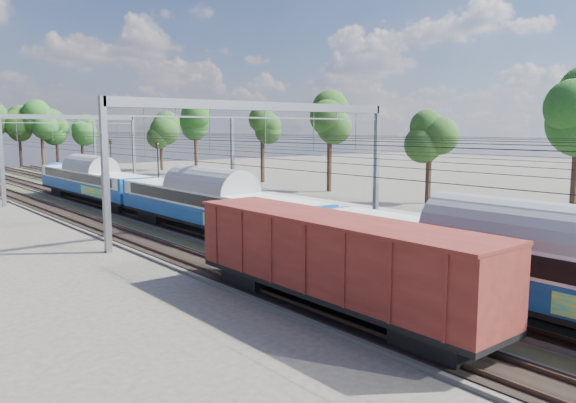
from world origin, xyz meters
TOP-DOWN VIEW (x-y plane):
  - track_bed at (-0.00, 45.00)m, footprint 21.00×130.00m
  - platform at (12.00, 20.00)m, footprint 3.00×70.00m
  - catenary at (0.33, 52.69)m, footprint 25.65×130.00m
  - tree_belt at (8.01, 87.82)m, footprint 39.89×99.22m
  - emu_train at (-4.50, 29.68)m, footprint 3.09×65.26m
  - freight_boxcar at (-9.00, 13.81)m, footprint 2.96×14.28m
  - worker at (5.21, 66.91)m, footprint 0.65×0.77m
  - signal_near at (4.22, 55.27)m, footprint 0.36×0.33m
  - signal_far at (8.91, 80.33)m, footprint 0.40×0.37m

SIDE VIEW (x-z plane):
  - track_bed at x=0.00m, z-range -0.07..0.27m
  - platform at x=12.00m, z-range 0.00..0.30m
  - worker at x=5.21m, z-range 0.00..1.80m
  - freight_boxcar at x=-9.00m, z-range 0.40..4.09m
  - emu_train at x=-4.50m, z-range 0.40..4.91m
  - signal_far at x=8.91m, z-range 0.74..6.30m
  - signal_near at x=4.22m, z-range 0.75..6.40m
  - catenary at x=0.33m, z-range 1.90..10.90m
  - tree_belt at x=8.01m, z-range 2.34..13.78m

